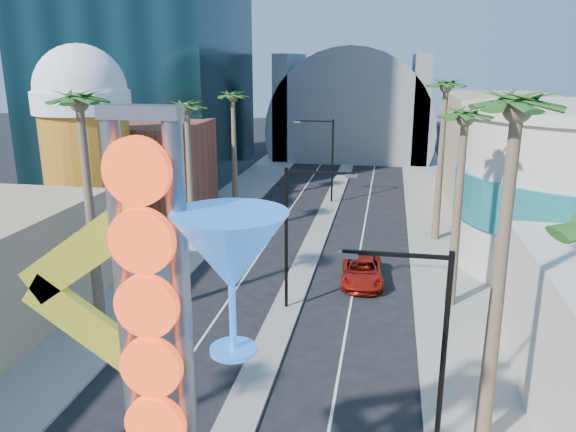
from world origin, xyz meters
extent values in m
cube|color=gray|center=(-9.50, 35.00, 0.07)|extent=(5.00, 100.00, 0.15)
cube|color=gray|center=(9.50, 35.00, 0.07)|extent=(5.00, 100.00, 0.15)
cube|color=gray|center=(0.00, 38.00, 0.07)|extent=(1.60, 84.00, 0.15)
cube|color=brown|center=(-16.00, 38.00, 4.00)|extent=(10.00, 10.00, 8.00)
cube|color=tan|center=(16.00, 48.00, 5.00)|extent=(10.00, 20.00, 10.00)
cylinder|color=#AF6D17|center=(-17.00, 30.00, 5.00)|extent=(6.40, 6.40, 10.00)
cylinder|color=white|center=(-17.00, 30.00, 10.40)|extent=(7.00, 7.00, 1.60)
sphere|color=white|center=(-17.00, 30.00, 11.20)|extent=(6.60, 6.60, 6.60)
cylinder|color=slate|center=(0.00, 72.00, 4.00)|extent=(22.00, 16.00, 22.00)
cube|color=slate|center=(-9.00, 72.00, 7.00)|extent=(2.00, 16.00, 14.00)
cube|color=slate|center=(9.00, 72.00, 7.00)|extent=(2.00, 16.00, 14.00)
cylinder|color=slate|center=(-0.70, 3.00, 6.50)|extent=(0.44, 0.44, 12.00)
cylinder|color=slate|center=(0.70, 3.00, 6.50)|extent=(0.44, 0.44, 12.00)
cube|color=slate|center=(0.00, 3.00, 12.40)|extent=(1.80, 0.50, 0.30)
cylinder|color=red|center=(0.00, 2.65, 11.20)|extent=(1.50, 0.25, 1.50)
cylinder|color=red|center=(0.00, 2.65, 9.65)|extent=(1.50, 0.25, 1.50)
cylinder|color=red|center=(0.00, 2.65, 8.10)|extent=(1.50, 0.25, 1.50)
cylinder|color=red|center=(0.00, 2.65, 6.55)|extent=(1.50, 0.25, 1.50)
cylinder|color=red|center=(0.00, 2.65, 5.00)|extent=(1.50, 0.25, 1.50)
cube|color=yellow|center=(-1.60, 3.00, 9.20)|extent=(3.47, 0.25, 2.80)
cube|color=yellow|center=(-1.60, 3.00, 7.20)|extent=(3.47, 0.25, 2.80)
cone|color=blue|center=(1.90, 3.00, 9.40)|extent=(2.60, 2.60, 1.80)
cylinder|color=blue|center=(1.90, 3.00, 7.80)|extent=(0.16, 0.16, 1.60)
cylinder|color=blue|center=(1.90, 3.00, 7.00)|extent=(1.10, 1.10, 0.12)
cylinder|color=black|center=(0.00, 20.00, 4.00)|extent=(0.18, 0.18, 8.00)
cube|color=black|center=(1.80, 20.00, 7.80)|extent=(3.60, 0.12, 0.12)
cube|color=slate|center=(3.40, 20.00, 7.70)|extent=(0.60, 0.25, 0.18)
cylinder|color=black|center=(0.00, 44.00, 4.00)|extent=(0.18, 0.18, 8.00)
cube|color=black|center=(-1.80, 44.00, 7.80)|extent=(3.60, 0.12, 0.12)
cube|color=slate|center=(-3.40, 44.00, 7.70)|extent=(0.60, 0.25, 0.18)
cylinder|color=black|center=(7.20, 8.00, 4.00)|extent=(0.18, 0.18, 8.00)
cube|color=black|center=(5.58, 8.00, 7.80)|extent=(3.24, 0.12, 0.12)
cube|color=slate|center=(4.14, 8.00, 7.70)|extent=(0.60, 0.25, 0.18)
cylinder|color=brown|center=(-9.00, 16.00, 5.75)|extent=(0.40, 0.40, 11.50)
sphere|color=#244D19|center=(-9.00, 16.00, 11.50)|extent=(2.40, 2.40, 2.40)
cylinder|color=brown|center=(-9.00, 30.00, 5.00)|extent=(0.40, 0.40, 10.00)
sphere|color=#244D19|center=(-9.00, 30.00, 10.00)|extent=(2.40, 2.40, 2.40)
cylinder|color=brown|center=(-9.00, 42.00, 5.00)|extent=(0.40, 0.40, 10.00)
sphere|color=#244D19|center=(-9.00, 42.00, 10.00)|extent=(2.40, 2.40, 2.40)
cylinder|color=brown|center=(9.00, 10.00, 6.00)|extent=(0.40, 0.40, 12.00)
sphere|color=#244D19|center=(9.00, 10.00, 12.00)|extent=(2.40, 2.40, 2.40)
cylinder|color=brown|center=(9.00, 22.00, 5.25)|extent=(0.40, 0.40, 10.50)
sphere|color=#244D19|center=(9.00, 22.00, 10.50)|extent=(2.40, 2.40, 2.40)
cylinder|color=brown|center=(9.00, 34.00, 5.75)|extent=(0.40, 0.40, 11.50)
sphere|color=#244D19|center=(9.00, 34.00, 11.50)|extent=(2.40, 2.40, 2.40)
imported|color=#98150B|center=(3.94, 24.61, 0.75)|extent=(2.81, 5.53, 1.50)
camera|label=1|loc=(5.21, -8.22, 13.51)|focal=35.00mm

